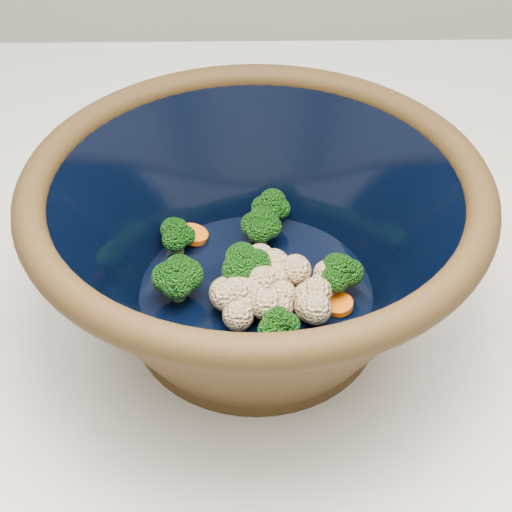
% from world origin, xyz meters
% --- Properties ---
extents(mixing_bowl, '(0.39, 0.39, 0.17)m').
position_xyz_m(mixing_bowl, '(-0.09, 0.00, 0.99)').
color(mixing_bowl, black).
rests_on(mixing_bowl, counter).
extents(vegetable_pile, '(0.19, 0.19, 0.05)m').
position_xyz_m(vegetable_pile, '(-0.09, 0.00, 0.96)').
color(vegetable_pile, '#608442').
rests_on(vegetable_pile, mixing_bowl).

